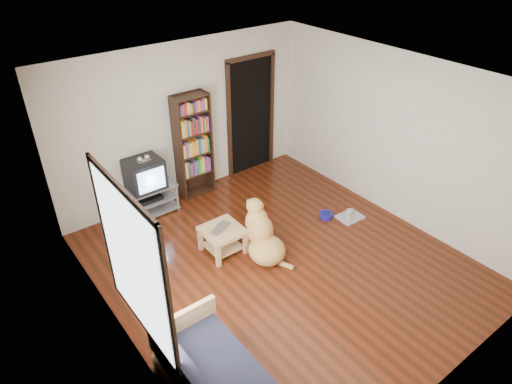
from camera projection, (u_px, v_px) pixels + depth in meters
ground at (280, 263)px, 6.46m from camera, size 5.00×5.00×0.00m
ceiling at (287, 84)px, 5.08m from camera, size 5.00×5.00×0.00m
wall_back at (184, 122)px, 7.45m from camera, size 4.50×0.00×4.50m
wall_front at (464, 298)px, 4.08m from camera, size 4.50×0.00×4.50m
wall_left at (113, 254)px, 4.60m from camera, size 0.00×5.00×5.00m
wall_right at (396, 138)px, 6.93m from camera, size 0.00×5.00×5.00m
laptop at (223, 229)px, 6.44m from camera, size 0.41×0.35×0.03m
dog_bowl at (326, 215)px, 7.38m from camera, size 0.22×0.22×0.08m
grey_rag at (350, 217)px, 7.38m from camera, size 0.42×0.34×0.03m
window at (133, 264)px, 4.17m from camera, size 0.03×1.46×1.70m
doorway at (251, 113)px, 8.23m from camera, size 1.03×0.05×2.19m
tv_stand at (148, 199)px, 7.36m from camera, size 0.90×0.45×0.50m
crt_tv at (144, 173)px, 7.13m from camera, size 0.55×0.52×0.58m
bookshelf at (193, 141)px, 7.53m from camera, size 0.60×0.30×1.80m
coffee_table at (223, 236)px, 6.53m from camera, size 0.55×0.55×0.40m
dog at (262, 236)px, 6.47m from camera, size 0.61×1.03×0.83m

